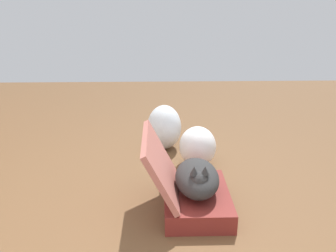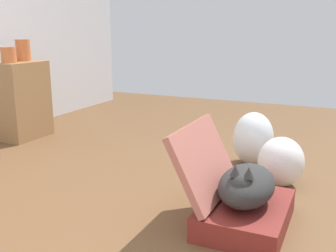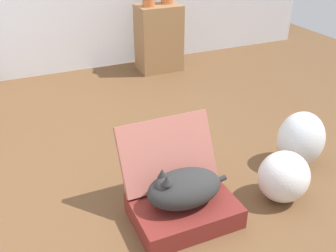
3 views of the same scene
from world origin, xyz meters
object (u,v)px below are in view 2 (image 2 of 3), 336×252
at_px(vase_tall, 9,55).
at_px(side_table, 22,100).
at_px(suitcase_base, 245,214).
at_px(vase_short, 23,50).
at_px(plastic_bag_clear, 253,138).
at_px(cat, 246,185).
at_px(plastic_bag_white, 281,162).

bearing_deg(vase_tall, side_table, 7.22).
relative_size(suitcase_base, vase_short, 2.95).
distance_m(plastic_bag_clear, vase_tall, 2.25).
height_order(plastic_bag_clear, vase_tall, vase_tall).
xyz_separation_m(vase_tall, vase_short, (0.23, 0.06, 0.03)).
relative_size(cat, plastic_bag_clear, 1.29).
height_order(suitcase_base, side_table, side_table).
relative_size(suitcase_base, plastic_bag_white, 1.79).
bearing_deg(vase_tall, suitcase_base, -107.07).
bearing_deg(vase_short, plastic_bag_clear, -88.90).
relative_size(plastic_bag_clear, side_table, 0.56).
xyz_separation_m(suitcase_base, side_table, (0.84, 2.36, 0.30)).
distance_m(plastic_bag_white, vase_tall, 2.50).
distance_m(plastic_bag_clear, side_table, 2.18).
distance_m(cat, vase_tall, 2.52).
distance_m(side_table, vase_short, 0.48).
bearing_deg(plastic_bag_clear, cat, -169.08).
xyz_separation_m(suitcase_base, plastic_bag_clear, (1.00, 0.19, 0.14)).
relative_size(side_table, vase_short, 3.60).
xyz_separation_m(cat, plastic_bag_white, (0.65, -0.07, -0.07)).
xyz_separation_m(side_table, vase_tall, (-0.12, -0.01, 0.43)).
relative_size(cat, plastic_bag_white, 1.58).
distance_m(suitcase_base, plastic_bag_white, 0.66).
xyz_separation_m(plastic_bag_clear, side_table, (-0.16, 2.17, 0.16)).
xyz_separation_m(cat, plastic_bag_clear, (1.01, 0.19, -0.03)).
bearing_deg(plastic_bag_clear, vase_short, 91.10).
distance_m(plastic_bag_white, vase_short, 2.58).
bearing_deg(side_table, cat, -109.71).
distance_m(suitcase_base, plastic_bag_clear, 1.03).
relative_size(plastic_bag_white, vase_short, 1.64).
relative_size(cat, vase_tall, 3.69).
bearing_deg(vase_short, vase_tall, -166.57).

